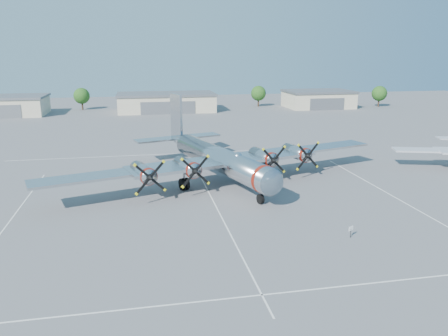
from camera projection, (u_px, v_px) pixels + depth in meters
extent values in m
plane|color=#59595B|center=(212.00, 199.00, 52.66)|extent=(260.00, 260.00, 0.00)
cube|color=silver|center=(5.00, 228.00, 43.84)|extent=(0.15, 40.00, 0.01)
cube|color=silver|center=(219.00, 213.00, 47.92)|extent=(0.15, 40.00, 0.01)
cube|color=silver|center=(401.00, 201.00, 51.99)|extent=(0.15, 40.00, 0.01)
cube|color=silver|center=(262.00, 295.00, 31.80)|extent=(60.00, 0.15, 0.01)
cube|color=silver|center=(188.00, 153.00, 76.37)|extent=(60.00, 0.15, 0.01)
cube|color=#BEB297|center=(4.00, 107.00, 121.47)|extent=(22.00, 14.00, 4.80)
cube|color=slate|center=(3.00, 97.00, 120.78)|extent=(22.60, 14.60, 0.60)
cube|color=#BEB297|center=(166.00, 103.00, 129.81)|extent=(28.00, 14.00, 4.80)
cube|color=slate|center=(166.00, 94.00, 129.11)|extent=(28.60, 14.60, 0.60)
cube|color=slate|center=(168.00, 108.00, 123.27)|extent=(15.40, 0.20, 3.60)
cube|color=#BEB297|center=(318.00, 100.00, 138.70)|extent=(20.00, 14.00, 4.80)
cube|color=slate|center=(318.00, 91.00, 138.00)|extent=(20.60, 14.60, 0.60)
cube|color=slate|center=(327.00, 104.00, 132.16)|extent=(11.00, 0.20, 3.60)
cylinder|color=#382619|center=(82.00, 105.00, 133.02)|extent=(0.50, 0.50, 2.80)
sphere|color=#1D4E16|center=(82.00, 96.00, 132.29)|extent=(4.80, 4.80, 4.80)
cylinder|color=#382619|center=(258.00, 102.00, 141.31)|extent=(0.50, 0.50, 2.80)
sphere|color=#1D4E16|center=(258.00, 93.00, 140.58)|extent=(4.80, 4.80, 4.80)
cylinder|color=#382619|center=(379.00, 102.00, 140.76)|extent=(0.50, 0.50, 2.80)
sphere|color=#1D4E16|center=(379.00, 93.00, 140.03)|extent=(4.80, 4.80, 4.80)
cylinder|color=black|center=(351.00, 233.00, 41.54)|extent=(0.07, 0.07, 0.87)
cube|color=white|center=(351.00, 228.00, 41.41)|extent=(0.56, 0.29, 0.44)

